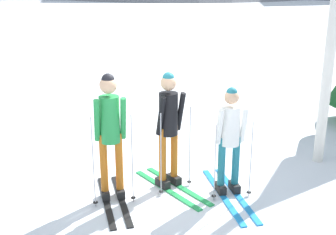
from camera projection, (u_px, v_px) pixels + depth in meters
ground_plane at (154, 190)px, 6.66m from camera, size 400.00×400.00×0.00m
skier_in_green at (110, 131)px, 6.09m from camera, size 0.60×1.58×1.86m
skier_in_black at (169, 125)px, 6.48m from camera, size 1.11×1.49×1.79m
skier_in_white at (230, 138)px, 6.31m from camera, size 0.61×1.78×1.63m
birch_tree_tall at (336, 3)px, 6.88m from camera, size 0.66×1.19×5.24m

